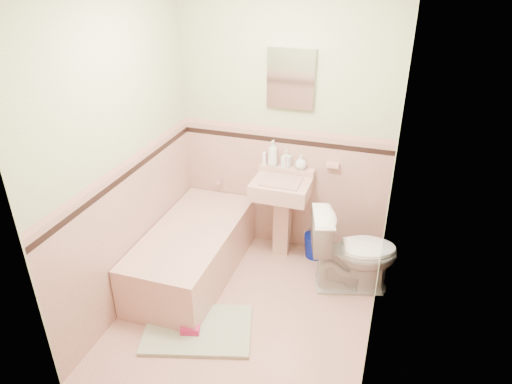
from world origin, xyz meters
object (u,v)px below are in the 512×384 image
(toilet, at_px, (354,251))
(bucket, at_px, (316,246))
(bathtub, at_px, (193,253))
(sink, at_px, (281,219))
(soap_bottle_left, at_px, (273,153))
(shoe, at_px, (190,330))
(soap_bottle_mid, at_px, (286,159))
(soap_bottle_right, at_px, (301,162))
(medicine_cabinet, at_px, (291,79))

(toilet, relative_size, bucket, 3.26)
(bathtub, distance_m, sink, 0.88)
(soap_bottle_left, bearing_deg, bucket, -10.27)
(sink, distance_m, shoe, 1.37)
(soap_bottle_mid, height_order, soap_bottle_right, soap_bottle_mid)
(sink, xyz_separation_m, bucket, (0.33, 0.09, -0.30))
(sink, distance_m, bucket, 0.46)
(soap_bottle_mid, bearing_deg, bathtub, -133.41)
(medicine_cabinet, distance_m, soap_bottle_right, 0.77)
(bathtub, height_order, toilet, toilet)
(soap_bottle_right, relative_size, bucket, 0.60)
(bucket, bearing_deg, shoe, -117.52)
(soap_bottle_left, relative_size, soap_bottle_right, 1.79)
(bathtub, xyz_separation_m, soap_bottle_right, (0.81, 0.71, 0.72))
(soap_bottle_mid, distance_m, soap_bottle_right, 0.14)
(soap_bottle_left, bearing_deg, soap_bottle_right, 0.00)
(soap_bottle_right, height_order, bucket, soap_bottle_right)
(medicine_cabinet, xyz_separation_m, soap_bottle_left, (-0.14, -0.03, -0.70))
(sink, bearing_deg, toilet, -20.27)
(shoe, bearing_deg, sink, 58.36)
(medicine_cabinet, distance_m, toilet, 1.58)
(shoe, bearing_deg, bathtub, 97.25)
(bathtub, height_order, medicine_cabinet, medicine_cabinet)
(medicine_cabinet, bearing_deg, bathtub, -132.58)
(bathtub, bearing_deg, sink, 37.93)
(bucket, distance_m, shoe, 1.54)
(soap_bottle_right, xyz_separation_m, toilet, (0.59, -0.45, -0.57))
(toilet, bearing_deg, soap_bottle_left, 46.84)
(soap_bottle_right, bearing_deg, sink, -126.00)
(bathtub, distance_m, toilet, 1.44)
(soap_bottle_right, height_order, shoe, soap_bottle_right)
(bathtub, xyz_separation_m, soap_bottle_left, (0.54, 0.71, 0.78))
(sink, xyz_separation_m, soap_bottle_left, (-0.14, 0.18, 0.59))
(bathtub, bearing_deg, soap_bottle_left, 52.77)
(soap_bottle_left, relative_size, toilet, 0.33)
(medicine_cabinet, relative_size, shoe, 3.58)
(soap_bottle_mid, height_order, bucket, soap_bottle_mid)
(shoe, bearing_deg, soap_bottle_left, 65.64)
(medicine_cabinet, relative_size, soap_bottle_mid, 3.08)
(sink, height_order, bucket, sink)
(bathtub, xyz_separation_m, medicine_cabinet, (0.68, 0.74, 1.47))
(sink, relative_size, bucket, 3.55)
(soap_bottle_left, bearing_deg, soap_bottle_mid, 0.00)
(sink, relative_size, soap_bottle_right, 5.94)
(toilet, relative_size, shoe, 5.19)
(bucket, bearing_deg, sink, -164.29)
(toilet, xyz_separation_m, bucket, (-0.39, 0.36, -0.26))
(soap_bottle_right, xyz_separation_m, bucket, (0.20, -0.09, -0.83))
(soap_bottle_right, distance_m, shoe, 1.77)
(soap_bottle_left, bearing_deg, sink, -52.02)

